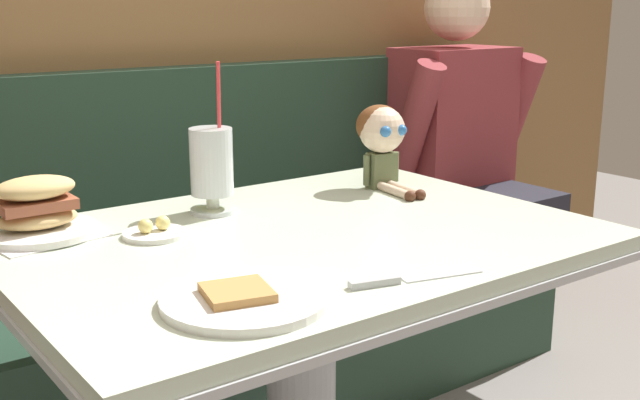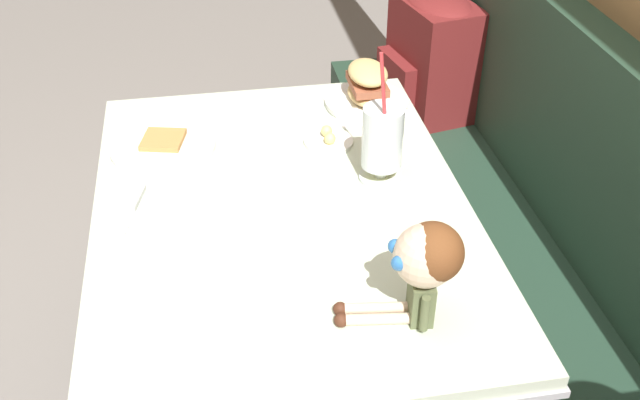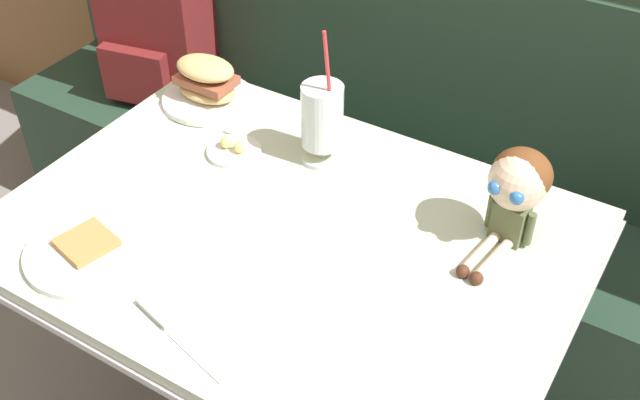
% 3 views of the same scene
% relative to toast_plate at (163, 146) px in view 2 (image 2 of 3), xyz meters
% --- Properties ---
extents(booth_bench, '(2.60, 0.48, 1.00)m').
position_rel_toast_plate_xyz_m(booth_bench, '(0.28, 0.88, -0.42)').
color(booth_bench, '#233D2D').
rests_on(booth_bench, ground).
extents(diner_table, '(1.11, 0.81, 0.74)m').
position_rel_toast_plate_xyz_m(diner_table, '(0.28, 0.25, -0.21)').
color(diner_table, beige).
rests_on(diner_table, ground).
extents(toast_plate, '(0.25, 0.25, 0.03)m').
position_rel_toast_plate_xyz_m(toast_plate, '(0.00, 0.00, 0.00)').
color(toast_plate, white).
rests_on(toast_plate, diner_table).
extents(milkshake_glass, '(0.10, 0.10, 0.32)m').
position_rel_toast_plate_xyz_m(milkshake_glass, '(0.21, 0.48, 0.09)').
color(milkshake_glass, silver).
rests_on(milkshake_glass, diner_table).
extents(sandwich_plate, '(0.23, 0.23, 0.12)m').
position_rel_toast_plate_xyz_m(sandwich_plate, '(-0.13, 0.53, 0.04)').
color(sandwich_plate, white).
rests_on(sandwich_plate, diner_table).
extents(butter_saucer, '(0.12, 0.12, 0.04)m').
position_rel_toast_plate_xyz_m(butter_saucer, '(0.04, 0.40, 0.00)').
color(butter_saucer, white).
rests_on(butter_saucer, diner_table).
extents(butter_knife, '(0.23, 0.08, 0.01)m').
position_rel_toast_plate_xyz_m(butter_knife, '(0.24, -0.06, -0.00)').
color(butter_knife, silver).
rests_on(butter_knife, diner_table).
extents(seated_doll, '(0.12, 0.22, 0.20)m').
position_rel_toast_plate_xyz_m(seated_doll, '(0.65, 0.45, 0.12)').
color(seated_doll, '#5B6642').
rests_on(seated_doll, diner_table).
extents(backpack, '(0.33, 0.29, 0.41)m').
position_rel_toast_plate_xyz_m(backpack, '(-0.59, 0.85, -0.09)').
color(backpack, maroon).
rests_on(backpack, booth_bench).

